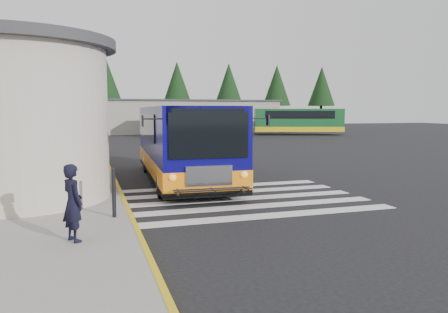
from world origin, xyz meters
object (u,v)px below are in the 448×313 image
object	(u,v)px
pedestrian_a	(73,203)
far_bus_b	(298,120)
pedestrian_b	(9,179)
bollard	(114,193)
transit_bus	(183,146)
far_bus_a	(197,121)

from	to	relation	value
pedestrian_a	far_bus_b	bearing A→B (deg)	-60.54
pedestrian_b	bollard	size ratio (longest dim) A/B	1.42
transit_bus	bollard	distance (m)	6.75
transit_bus	pedestrian_b	distance (m)	7.29
far_bus_a	pedestrian_a	bearing A→B (deg)	163.32
pedestrian_b	far_bus_a	world-z (taller)	far_bus_a
transit_bus	bollard	world-z (taller)	transit_bus
pedestrian_b	transit_bus	bearing A→B (deg)	120.94
pedestrian_b	bollard	distance (m)	2.98
bollard	far_bus_b	xyz separation A→B (m)	(23.15, 34.93, 0.93)
pedestrian_b	far_bus_b	distance (m)	42.26
transit_bus	bollard	xyz separation A→B (m)	(-3.08, -5.97, -0.65)
pedestrian_b	far_bus_a	distance (m)	36.99
transit_bus	pedestrian_a	world-z (taller)	transit_bus
transit_bus	far_bus_a	size ratio (longest dim) A/B	1.05
transit_bus	pedestrian_a	xyz separation A→B (m)	(-4.01, -7.81, -0.47)
pedestrian_a	pedestrian_b	size ratio (longest dim) A/B	0.90
pedestrian_a	bollard	xyz separation A→B (m)	(0.93, 1.84, -0.18)
transit_bus	pedestrian_b	xyz separation A→B (m)	(-5.68, -4.55, -0.38)
transit_bus	far_bus_a	bearing A→B (deg)	77.92
far_bus_a	pedestrian_b	bearing A→B (deg)	159.29
bollard	far_bus_b	world-z (taller)	far_bus_b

